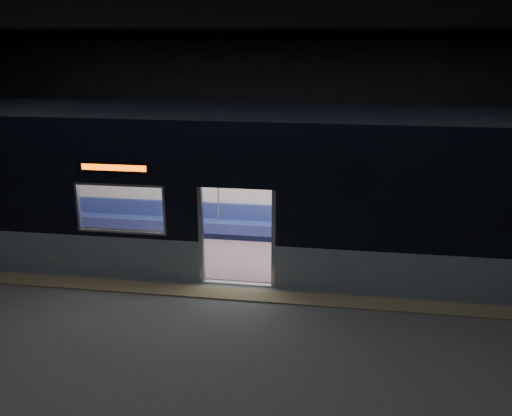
# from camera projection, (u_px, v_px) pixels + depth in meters

# --- Properties ---
(station_floor) EXTENTS (24.00, 14.00, 0.01)m
(station_floor) POSITION_uv_depth(u_px,v_px,m) (227.00, 308.00, 10.16)
(station_floor) COLOR #47494C
(station_floor) RESTS_ON ground
(station_envelope) EXTENTS (24.00, 14.00, 5.00)m
(station_envelope) POSITION_uv_depth(u_px,v_px,m) (224.00, 112.00, 9.05)
(station_envelope) COLOR black
(station_envelope) RESTS_ON station_floor
(tactile_strip) EXTENTS (22.80, 0.50, 0.03)m
(tactile_strip) POSITION_uv_depth(u_px,v_px,m) (233.00, 294.00, 10.67)
(tactile_strip) COLOR #8C7F59
(tactile_strip) RESTS_ON station_floor
(metro_car) EXTENTS (18.00, 3.04, 3.35)m
(metro_car) POSITION_uv_depth(u_px,v_px,m) (249.00, 179.00, 12.00)
(metro_car) COLOR #8C9BA7
(metro_car) RESTS_ON station_floor
(passenger) EXTENTS (0.44, 0.74, 1.43)m
(passenger) POSITION_uv_depth(u_px,v_px,m) (364.00, 214.00, 12.88)
(passenger) COLOR black
(passenger) RESTS_ON metro_car
(handbag) EXTENTS (0.37, 0.34, 0.15)m
(handbag) POSITION_uv_depth(u_px,v_px,m) (366.00, 223.00, 12.68)
(handbag) COLOR black
(handbag) RESTS_ON passenger
(transit_map) EXTENTS (0.90, 0.03, 0.59)m
(transit_map) POSITION_uv_depth(u_px,v_px,m) (418.00, 188.00, 12.80)
(transit_map) COLOR white
(transit_map) RESTS_ON metro_car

